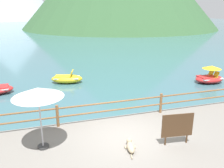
% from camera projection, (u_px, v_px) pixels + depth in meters
% --- Properties ---
extents(ground_plane, '(200.00, 200.00, 0.00)m').
position_uv_depth(ground_plane, '(54.00, 37.00, 45.64)').
color(ground_plane, '#3D6B75').
extents(dock_railing, '(23.92, 0.12, 0.95)m').
position_uv_depth(dock_railing, '(112.00, 107.00, 10.31)').
color(dock_railing, brown).
rests_on(dock_railing, promenade_dock).
extents(sign_board, '(1.18, 0.18, 1.19)m').
position_uv_depth(sign_board, '(177.00, 126.00, 8.33)').
color(sign_board, beige).
rests_on(sign_board, promenade_dock).
extents(beach_umbrella, '(1.70, 1.70, 2.24)m').
position_uv_depth(beach_umbrella, '(38.00, 93.00, 7.70)').
color(beach_umbrella, '#B2B2B7').
rests_on(beach_umbrella, promenade_dock).
extents(dog_resting, '(0.44, 1.06, 0.26)m').
position_uv_depth(dog_resting, '(130.00, 146.00, 8.17)').
color(dog_resting, tan).
rests_on(dog_resting, promenade_dock).
extents(pedal_boat_2, '(2.12, 1.39, 1.24)m').
position_uv_depth(pedal_boat_2, '(210.00, 77.00, 16.97)').
color(pedal_boat_2, red).
rests_on(pedal_boat_2, ground).
extents(pedal_boat_3, '(2.46, 1.71, 0.91)m').
position_uv_depth(pedal_boat_3, '(67.00, 79.00, 16.96)').
color(pedal_boat_3, yellow).
rests_on(pedal_boat_3, ground).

